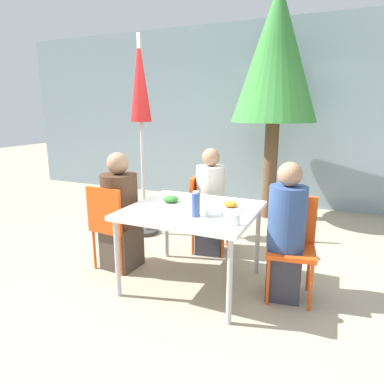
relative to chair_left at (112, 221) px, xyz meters
name	(u,v)px	position (x,y,z in m)	size (l,w,h in m)	color
ground_plane	(192,284)	(0.87, 0.03, -0.52)	(24.00, 24.00, 0.00)	tan
building_facade	(269,116)	(0.87, 3.26, 0.98)	(10.00, 0.20, 3.00)	gray
dining_table	(192,214)	(0.87, 0.03, 0.17)	(1.13, 1.03, 0.75)	white
chair_left	(112,221)	(0.00, 0.00, 0.00)	(0.42, 0.42, 0.88)	#E54C14
person_left	(120,215)	(0.05, 0.08, 0.05)	(0.37, 0.37, 1.20)	#473D33
chair_right	(291,239)	(1.73, 0.23, 0.00)	(0.45, 0.45, 0.88)	#E54C14
person_right	(286,235)	(1.69, 0.15, 0.06)	(0.32, 0.32, 1.20)	#383842
chair_far	(204,207)	(0.67, 0.83, 0.00)	(0.45, 0.45, 0.88)	#E54C14
person_far	(210,204)	(0.76, 0.79, 0.05)	(0.33, 0.33, 1.20)	#383842
closed_umbrella	(140,96)	(-0.26, 1.03, 1.25)	(0.36, 0.36, 2.48)	#333333
plate_0	(171,201)	(0.63, 0.09, 0.26)	(0.28, 0.28, 0.07)	white
plate_1	(230,206)	(1.19, 0.17, 0.25)	(0.23, 0.23, 0.06)	white
bottle	(196,204)	(1.00, -0.18, 0.33)	(0.07, 0.07, 0.22)	#334C8E
drinking_cup	(235,219)	(1.36, -0.25, 0.27)	(0.07, 0.07, 0.09)	silver
salad_bowl	(213,211)	(1.11, -0.06, 0.26)	(0.16, 0.16, 0.06)	white
tree_behind_left	(276,56)	(1.10, 2.40, 1.81)	(1.20, 1.20, 3.28)	brown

